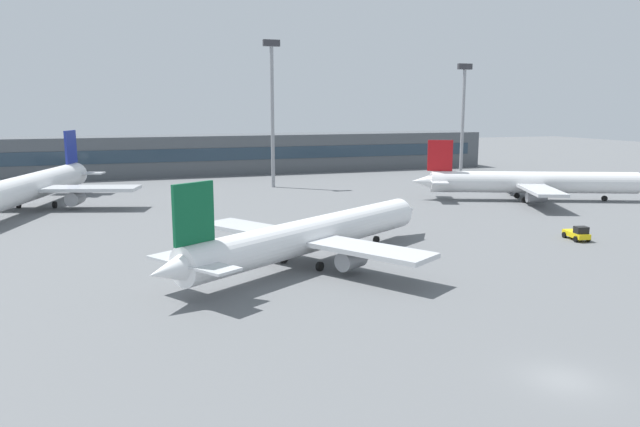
% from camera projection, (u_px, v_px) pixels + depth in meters
% --- Properties ---
extents(ground_plane, '(400.00, 400.00, 0.00)m').
position_uv_depth(ground_plane, '(329.00, 238.00, 71.54)').
color(ground_plane, slate).
extents(terminal_building, '(131.17, 12.13, 9.00)m').
position_uv_depth(terminal_building, '(222.00, 154.00, 140.28)').
color(terminal_building, '#4C5156').
rests_on(terminal_building, ground_plane).
extents(airplane_near, '(34.17, 24.96, 9.55)m').
position_uv_depth(airplane_near, '(315.00, 234.00, 59.50)').
color(airplane_near, white).
rests_on(airplane_near, ground_plane).
extents(airplane_mid, '(38.46, 27.62, 10.00)m').
position_uv_depth(airplane_mid, '(535.00, 182.00, 99.43)').
color(airplane_mid, silver).
rests_on(airplane_mid, ground_plane).
extents(airplane_far, '(31.83, 44.68, 11.32)m').
position_uv_depth(airplane_far, '(28.00, 188.00, 89.44)').
color(airplane_far, white).
rests_on(airplane_far, ground_plane).
extents(baggage_tug_yellow, '(2.31, 3.80, 1.75)m').
position_uv_depth(baggage_tug_yellow, '(578.00, 233.00, 70.09)').
color(baggage_tug_yellow, yellow).
rests_on(baggage_tug_yellow, ground_plane).
extents(floodlight_tower_west, '(3.20, 0.80, 27.79)m').
position_uv_depth(floodlight_tower_west, '(272.00, 104.00, 114.06)').
color(floodlight_tower_west, gray).
rests_on(floodlight_tower_west, ground_plane).
extents(floodlight_tower_east, '(3.20, 0.80, 24.41)m').
position_uv_depth(floodlight_tower_east, '(463.00, 113.00, 128.27)').
color(floodlight_tower_east, gray).
rests_on(floodlight_tower_east, ground_plane).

